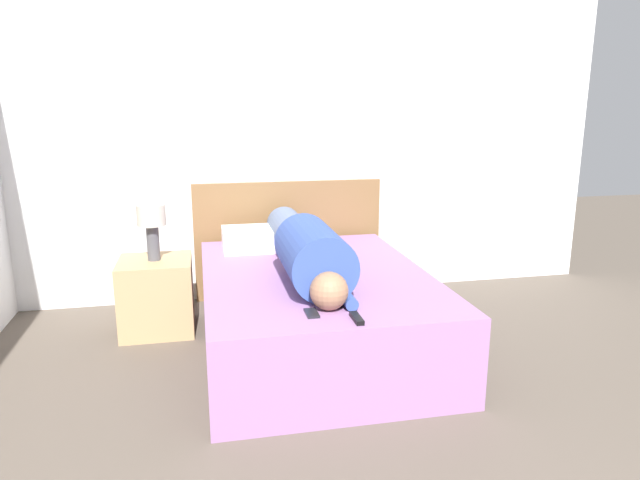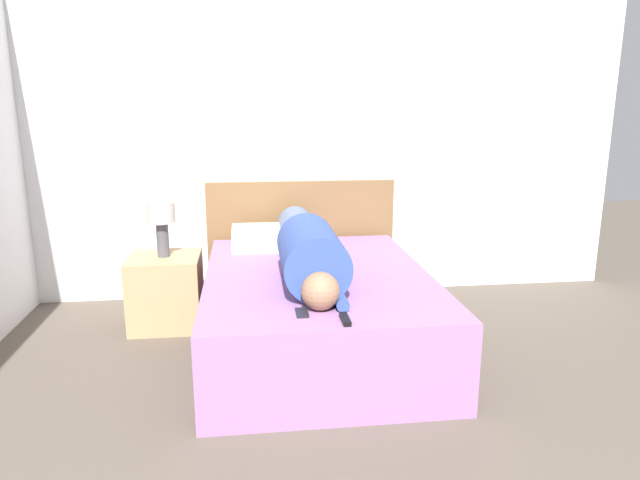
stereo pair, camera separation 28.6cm
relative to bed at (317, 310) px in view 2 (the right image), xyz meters
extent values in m
cube|color=white|center=(-0.02, 1.16, 1.04)|extent=(5.43, 0.06, 2.60)
cube|color=#936699|center=(0.00, 0.00, 0.00)|extent=(1.42, 1.97, 0.52)
cube|color=brown|center=(0.00, 1.09, 0.22)|extent=(1.54, 0.04, 0.96)
cube|color=tan|center=(-1.04, 0.52, 0.00)|extent=(0.50, 0.48, 0.52)
cylinder|color=#4C4C51|center=(-1.04, 0.52, 0.38)|extent=(0.09, 0.09, 0.25)
cylinder|color=beige|center=(-1.04, 0.52, 0.58)|extent=(0.19, 0.19, 0.14)
sphere|color=#936B4C|center=(-0.06, -0.68, 0.36)|extent=(0.21, 0.21, 0.21)
cylinder|color=#334C99|center=(-0.06, -0.26, 0.45)|extent=(0.38, 0.71, 0.38)
cylinder|color=slate|center=(-0.06, 0.51, 0.39)|extent=(0.27, 0.84, 0.27)
cylinder|color=#334C99|center=(0.05, -0.63, 0.29)|extent=(0.07, 0.22, 0.07)
cube|color=white|center=(-0.31, 0.70, 0.34)|extent=(0.49, 0.37, 0.15)
cube|color=black|center=(0.04, -0.86, 0.27)|extent=(0.04, 0.15, 0.02)
cube|color=black|center=(-0.17, -0.73, 0.27)|extent=(0.06, 0.13, 0.01)
camera|label=1|loc=(-0.70, -3.45, 1.32)|focal=32.00mm
camera|label=2|loc=(-0.42, -3.50, 1.32)|focal=32.00mm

